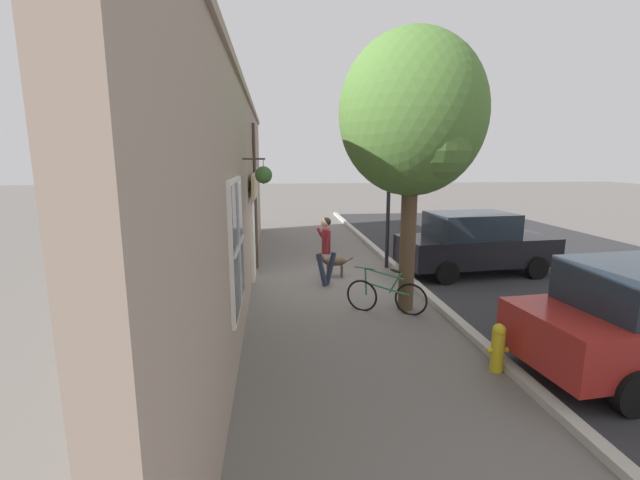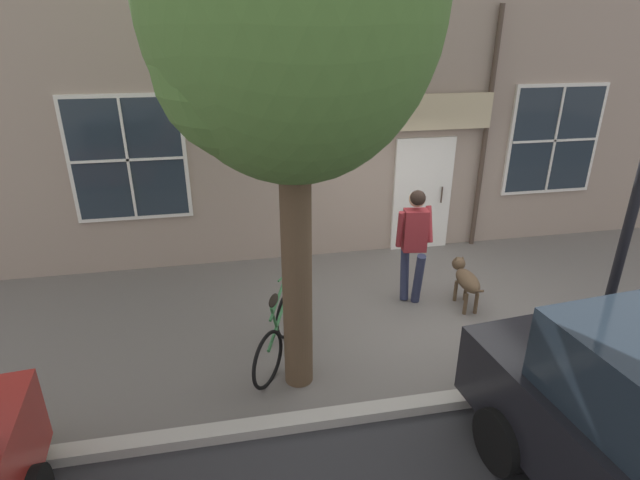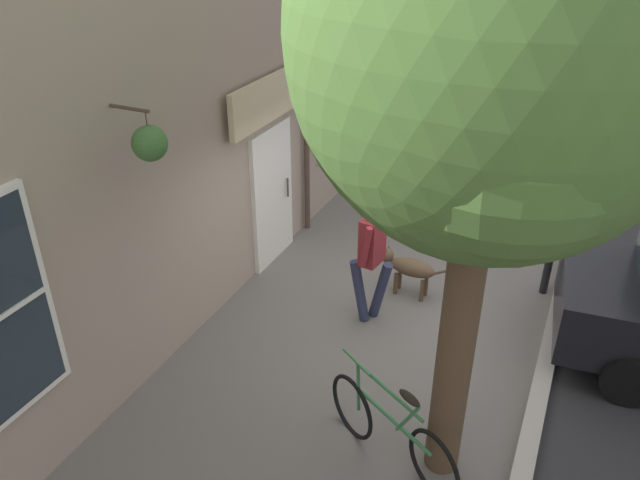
% 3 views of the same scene
% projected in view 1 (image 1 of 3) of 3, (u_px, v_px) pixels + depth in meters
% --- Properties ---
extents(ground_plane, '(90.00, 90.00, 0.00)m').
position_uv_depth(ground_plane, '(336.00, 284.00, 11.27)').
color(ground_plane, '#66605B').
extents(curb_and_road, '(10.10, 28.00, 0.12)m').
position_uv_depth(curb_and_road, '(544.00, 276.00, 11.89)').
color(curb_and_road, '#B2ADA3').
rests_on(curb_and_road, ground_plane).
extents(storefront_facade, '(0.95, 18.00, 4.86)m').
position_uv_depth(storefront_facade, '(243.00, 192.00, 10.55)').
color(storefront_facade, gray).
rests_on(storefront_facade, ground_plane).
extents(pedestrian_walking, '(0.56, 0.59, 1.78)m').
position_uv_depth(pedestrian_walking, '(326.00, 244.00, 10.93)').
color(pedestrian_walking, '#282D47').
rests_on(pedestrian_walking, ground_plane).
extents(dog_on_leash, '(1.06, 0.32, 0.67)m').
position_uv_depth(dog_on_leash, '(332.00, 261.00, 11.82)').
color(dog_on_leash, brown).
rests_on(dog_on_leash, ground_plane).
extents(street_tree_by_curb, '(3.00, 2.70, 5.79)m').
position_uv_depth(street_tree_by_curb, '(415.00, 119.00, 8.57)').
color(street_tree_by_curb, brown).
rests_on(street_tree_by_curb, ground_plane).
extents(leaning_bicycle, '(1.58, 0.80, 1.01)m').
position_uv_depth(leaning_bicycle, '(386.00, 295.00, 9.10)').
color(leaning_bicycle, black).
rests_on(leaning_bicycle, ground_plane).
extents(parked_car_mid_block, '(4.44, 2.23, 1.75)m').
position_uv_depth(parked_car_mid_block, '(474.00, 243.00, 12.11)').
color(parked_car_mid_block, black).
rests_on(parked_car_mid_block, ground_plane).
extents(street_lamp, '(0.32, 0.32, 4.23)m').
position_uv_depth(street_lamp, '(389.00, 173.00, 12.38)').
color(street_lamp, black).
rests_on(street_lamp, ground_plane).
extents(fire_hydrant, '(0.34, 0.20, 0.77)m').
position_uv_depth(fire_hydrant, '(498.00, 347.00, 6.58)').
color(fire_hydrant, gold).
rests_on(fire_hydrant, ground_plane).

